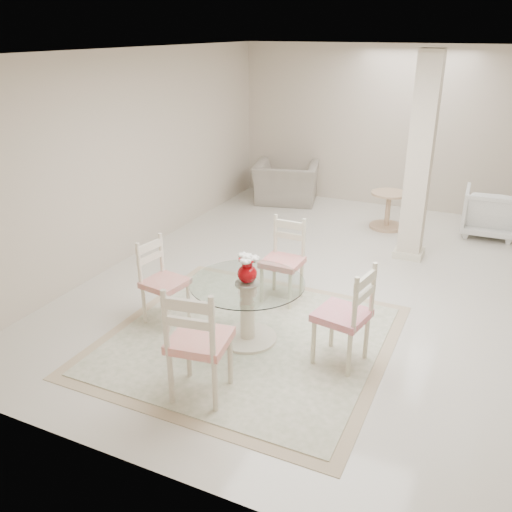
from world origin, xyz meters
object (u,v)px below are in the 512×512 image
at_px(dining_chair_north, 285,254).
at_px(dining_chair_south, 196,336).
at_px(red_vase, 247,269).
at_px(dining_chair_west, 160,275).
at_px(side_table, 388,212).
at_px(dining_table, 248,311).
at_px(recliner_taupe, 286,183).
at_px(dining_chair_east, 350,309).
at_px(column, 420,160).
at_px(armchair_white, 490,212).

distance_m(dining_chair_north, dining_chair_south, 2.05).
bearing_deg(red_vase, dining_chair_west, -179.45).
xyz_separation_m(red_vase, dining_chair_south, (0.03, -1.03, -0.17)).
height_order(red_vase, dining_chair_south, dining_chair_south).
height_order(dining_chair_south, side_table, dining_chair_south).
bearing_deg(side_table, dining_chair_west, -111.49).
xyz_separation_m(dining_table, red_vase, (0.00, -0.00, 0.46)).
xyz_separation_m(dining_chair_south, recliner_taupe, (-1.45, 5.56, -0.27)).
distance_m(red_vase, dining_chair_east, 1.04).
distance_m(dining_chair_west, recliner_taupe, 4.57).
bearing_deg(red_vase, column, 69.83).
height_order(dining_table, dining_chair_north, dining_chair_north).
bearing_deg(dining_table, dining_chair_north, 91.05).
bearing_deg(recliner_taupe, dining_table, 93.57).
distance_m(red_vase, dining_chair_west, 1.05).
bearing_deg(armchair_white, column, 53.22).
xyz_separation_m(dining_chair_east, dining_chair_south, (-0.99, -1.03, 0.04)).
height_order(dining_chair_north, dining_chair_west, dining_chair_north).
distance_m(dining_chair_south, side_table, 5.01).
distance_m(red_vase, side_table, 4.01).
distance_m(red_vase, dining_chair_south, 1.04).
bearing_deg(dining_chair_east, dining_chair_south, -33.34).
xyz_separation_m(dining_chair_east, recliner_taupe, (-2.44, 4.53, -0.23)).
height_order(red_vase, armchair_white, red_vase).
relative_size(red_vase, dining_chair_south, 0.25).
relative_size(column, dining_chair_east, 2.43).
height_order(red_vase, recliner_taupe, red_vase).
height_order(dining_table, dining_chair_west, dining_chair_west).
xyz_separation_m(dining_table, dining_chair_south, (0.03, -1.03, 0.29)).
bearing_deg(dining_chair_west, dining_chair_east, -80.77).
xyz_separation_m(dining_chair_west, armchair_white, (3.02, 4.29, -0.18)).
xyz_separation_m(recliner_taupe, side_table, (1.96, -0.60, -0.09)).
relative_size(dining_chair_west, dining_chair_south, 0.85).
bearing_deg(recliner_taupe, dining_chair_east, 104.51).
distance_m(column, recliner_taupe, 3.13).
height_order(column, dining_chair_north, column).
relative_size(dining_chair_west, armchair_white, 1.29).
relative_size(red_vase, side_table, 0.51).
xyz_separation_m(column, dining_table, (-1.07, -2.92, -1.02)).
relative_size(dining_table, dining_chair_south, 0.95).
bearing_deg(dining_chair_north, dining_chair_south, -87.33).
bearing_deg(dining_chair_north, recliner_taupe, 112.94).
distance_m(dining_chair_east, armchair_white, 4.39).
xyz_separation_m(dining_table, armchair_white, (2.00, 4.28, 0.03)).
xyz_separation_m(dining_chair_west, dining_chair_south, (1.05, -1.02, 0.09)).
relative_size(dining_table, recliner_taupe, 1.03).
bearing_deg(dining_chair_north, armchair_white, 59.43).
xyz_separation_m(dining_chair_east, dining_chair_west, (-2.04, -0.02, -0.05)).
height_order(column, red_vase, column).
bearing_deg(dining_chair_north, side_table, 80.41).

